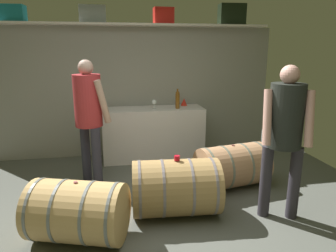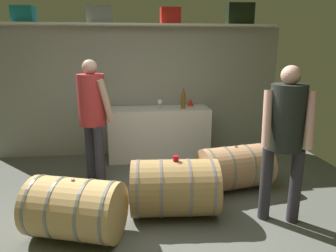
# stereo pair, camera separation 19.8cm
# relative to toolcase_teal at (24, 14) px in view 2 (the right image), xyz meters

# --- Properties ---
(ground_plane) EXTENTS (6.07, 8.10, 0.02)m
(ground_plane) POSITION_rel_toolcase_teal_xyz_m (1.70, -1.69, -2.32)
(ground_plane) COLOR #565951
(back_wall_panel) EXTENTS (4.87, 0.10, 2.16)m
(back_wall_panel) POSITION_rel_toolcase_teal_xyz_m (1.70, 0.15, -1.23)
(back_wall_panel) COLOR gray
(back_wall_panel) RESTS_ON ground
(high_shelf_board) EXTENTS (4.48, 0.40, 0.03)m
(high_shelf_board) POSITION_rel_toolcase_teal_xyz_m (1.70, 0.00, -0.14)
(high_shelf_board) COLOR silver
(high_shelf_board) RESTS_ON back_wall_panel
(toolcase_teal) EXTENTS (0.33, 0.24, 0.24)m
(toolcase_teal) POSITION_rel_toolcase_teal_xyz_m (0.00, 0.00, 0.00)
(toolcase_teal) COLOR #177688
(toolcase_teal) RESTS_ON high_shelf_board
(toolcase_grey) EXTENTS (0.41, 0.24, 0.26)m
(toolcase_grey) POSITION_rel_toolcase_teal_xyz_m (1.13, 0.00, 0.01)
(toolcase_grey) COLOR gray
(toolcase_grey) RESTS_ON high_shelf_board
(toolcase_red) EXTENTS (0.32, 0.20, 0.25)m
(toolcase_red) POSITION_rel_toolcase_teal_xyz_m (2.24, 0.00, 0.01)
(toolcase_red) COLOR red
(toolcase_red) RESTS_ON high_shelf_board
(toolcase_black) EXTENTS (0.44, 0.28, 0.33)m
(toolcase_black) POSITION_rel_toolcase_teal_xyz_m (3.38, 0.00, 0.05)
(toolcase_black) COLOR black
(toolcase_black) RESTS_ON high_shelf_board
(work_cabinet) EXTENTS (1.65, 0.55, 0.86)m
(work_cabinet) POSITION_rel_toolcase_teal_xyz_m (2.02, -0.19, -1.88)
(work_cabinet) COLOR silver
(work_cabinet) RESTS_ON ground
(wine_bottle_amber) EXTENTS (0.07, 0.07, 0.32)m
(wine_bottle_amber) POSITION_rel_toolcase_teal_xyz_m (2.42, -0.28, -1.30)
(wine_bottle_amber) COLOR brown
(wine_bottle_amber) RESTS_ON work_cabinet
(wine_glass) EXTENTS (0.08, 0.08, 0.15)m
(wine_glass) POSITION_rel_toolcase_teal_xyz_m (2.03, -0.25, -1.34)
(wine_glass) COLOR white
(wine_glass) RESTS_ON work_cabinet
(red_funnel) EXTENTS (0.11, 0.11, 0.12)m
(red_funnel) POSITION_rel_toolcase_teal_xyz_m (2.58, -0.03, -1.39)
(red_funnel) COLOR red
(red_funnel) RESTS_ON work_cabinet
(wine_barrel_near) EXTENTS (0.99, 0.69, 0.64)m
(wine_barrel_near) POSITION_rel_toolcase_teal_xyz_m (2.02, -2.05, -1.99)
(wine_barrel_near) COLOR #A8834D
(wine_barrel_near) RESTS_ON ground
(wine_barrel_far) EXTENTS (1.03, 0.83, 0.61)m
(wine_barrel_far) POSITION_rel_toolcase_teal_xyz_m (1.00, -2.36, -2.01)
(wine_barrel_far) COLOR tan
(wine_barrel_far) RESTS_ON ground
(wine_barrel_flank) EXTENTS (1.00, 0.72, 0.58)m
(wine_barrel_flank) POSITION_rel_toolcase_teal_xyz_m (2.91, -1.49, -2.02)
(wine_barrel_flank) COLOR tan
(wine_barrel_flank) RESTS_ON ground
(tasting_cup) EXTENTS (0.06, 0.06, 0.05)m
(tasting_cup) POSITION_rel_toolcase_teal_xyz_m (2.03, -2.05, -1.65)
(tasting_cup) COLOR red
(tasting_cup) RESTS_ON wine_barrel_near
(winemaker_pouring) EXTENTS (0.53, 0.45, 1.65)m
(winemaker_pouring) POSITION_rel_toolcase_teal_xyz_m (3.12, -2.31, -1.29)
(winemaker_pouring) COLOR #312E35
(winemaker_pouring) RESTS_ON ground
(visitor_tasting) EXTENTS (0.49, 0.54, 1.67)m
(visitor_tasting) POSITION_rel_toolcase_teal_xyz_m (1.06, -1.04, -1.28)
(visitor_tasting) COLOR #2E2E3C
(visitor_tasting) RESTS_ON ground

